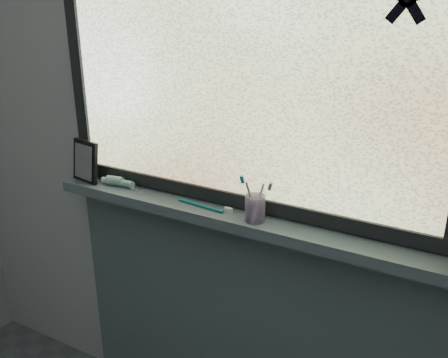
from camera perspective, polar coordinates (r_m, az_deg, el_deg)
wall_back at (r=1.66m, az=4.71°, el=3.70°), size 3.00×0.01×2.50m
windowsill at (r=1.70m, az=3.41°, el=-5.05°), size 1.62×0.14×0.04m
sill_apron at (r=2.02m, az=3.82°, el=-17.44°), size 1.62×0.02×0.98m
window_pane at (r=1.58m, az=4.67°, el=13.18°), size 1.50×0.01×1.00m
frame_bottom at (r=1.71m, az=4.14°, el=-2.92°), size 1.60×0.03×0.05m
frame_left at (r=2.02m, az=-16.51°, el=14.23°), size 0.05×0.03×1.10m
vanity_mirror at (r=2.04m, az=-15.56°, el=1.99°), size 0.14×0.09×0.17m
toothpaste_tube at (r=1.97m, az=-11.88°, el=-0.30°), size 0.21×0.07×0.04m
toothbrush_cup at (r=1.65m, az=3.57°, el=-3.35°), size 0.08×0.08×0.09m
toothbrush_lying at (r=1.76m, az=-2.73°, el=-2.96°), size 0.24×0.04×0.02m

